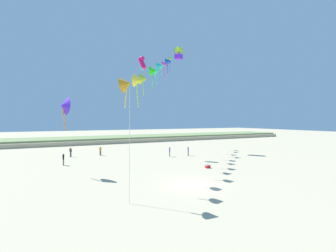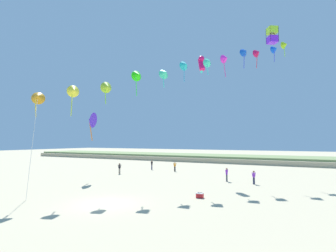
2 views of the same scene
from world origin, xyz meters
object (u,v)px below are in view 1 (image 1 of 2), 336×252
person_near_left (188,151)px  person_mid_center (170,151)px  person_near_right (100,150)px  large_kite_mid_trail (64,106)px  person_far_left (63,159)px  large_kite_high_solo (142,63)px  beach_cooler (208,166)px  large_kite_low_lead (179,53)px  person_far_right (71,151)px

person_near_left → person_mid_center: person_mid_center is taller
person_near_left → person_near_right: bearing=152.7°
large_kite_mid_trail → person_near_right: bearing=65.1°
person_far_left → large_kite_mid_trail: bearing=-89.7°
person_near_right → large_kite_high_solo: 16.05m
person_far_left → beach_cooler: size_ratio=2.69×
person_near_left → person_far_left: size_ratio=0.96×
person_near_left → beach_cooler: size_ratio=2.58×
person_mid_center → large_kite_mid_trail: bearing=-158.6°
large_kite_high_solo → beach_cooler: 19.68m
person_near_left → large_kite_low_lead: bearing=75.5°
person_near_left → large_kite_low_lead: large_kite_low_lead is taller
person_near_left → large_kite_high_solo: (-7.05, 2.74, 14.34)m
large_kite_mid_trail → large_kite_high_solo: bearing=35.3°
large_kite_mid_trail → large_kite_high_solo: 16.36m
large_kite_low_lead → large_kite_mid_trail: bearing=-149.9°
person_mid_center → large_kite_high_solo: 14.96m
person_near_right → person_far_left: person_far_left is taller
large_kite_mid_trail → person_near_left: bearing=16.5°
person_far_left → person_mid_center: bearing=0.9°
large_kite_mid_trail → beach_cooler: bearing=-13.1°
person_mid_center → large_kite_low_lead: 19.37m
person_mid_center → large_kite_high_solo: size_ratio=0.65×
beach_cooler → person_near_left: bearing=73.2°
person_near_right → person_mid_center: size_ratio=0.95×
large_kite_high_solo → person_near_left: bearing=-21.3°
person_near_left → person_mid_center: (-3.17, 0.54, 0.06)m
person_near_right → large_kite_high_solo: large_kite_high_solo is taller
person_near_right → person_far_left: (-5.75, -6.47, 0.02)m
large_kite_high_solo → person_far_left: bearing=-168.2°
beach_cooler → large_kite_mid_trail: bearing=166.9°
person_near_left → large_kite_low_lead: (1.61, 6.26, 17.93)m
large_kite_mid_trail → large_kite_high_solo: large_kite_high_solo is taller
person_far_right → person_near_left: bearing=-22.5°
beach_cooler → person_far_right: bearing=131.8°
person_near_right → large_kite_low_lead: 23.18m
person_near_left → large_kite_low_lead: 19.06m
person_near_right → large_kite_low_lead: bearing=-1.9°
person_near_right → beach_cooler: person_near_right is taller
person_far_right → large_kite_low_lead: size_ratio=0.71×
beach_cooler → person_mid_center: bearing=92.2°
beach_cooler → large_kite_high_solo: bearing=109.5°
person_far_left → person_far_right: 7.14m
person_near_right → beach_cooler: bearing=-57.3°
person_far_left → large_kite_high_solo: 18.69m
person_mid_center → person_far_right: person_mid_center is taller
large_kite_low_lead → large_kite_high_solo: 10.02m
person_near_right → large_kite_mid_trail: large_kite_mid_trail is taller
person_mid_center → large_kite_low_lead: bearing=50.1°
person_near_right → large_kite_mid_trail: size_ratio=0.41×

